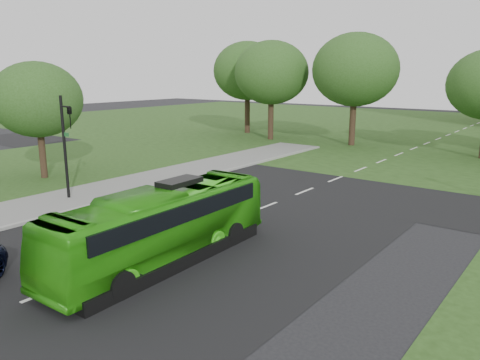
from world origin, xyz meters
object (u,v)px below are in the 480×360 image
(tree_park_b, at_px, (355,70))
(tree_park_a, at_px, (271,73))
(tree_side_near, at_px, (37,100))
(bus, at_px, (162,225))
(tree_park_f, at_px, (247,71))
(traffic_light, at_px, (66,140))

(tree_park_b, bearing_deg, tree_park_a, -170.94)
(tree_park_b, distance_m, tree_side_near, 27.56)
(tree_park_a, distance_m, tree_side_near, 24.38)
(tree_park_b, bearing_deg, tree_side_near, -111.40)
(tree_side_near, relative_size, bus, 0.77)
(tree_park_a, height_order, bus, tree_park_a)
(tree_park_f, xyz_separation_m, tree_side_near, (3.55, -27.23, -1.89))
(tree_park_f, bearing_deg, traffic_light, -71.38)
(tree_park_a, relative_size, bus, 1.03)
(tree_park_b, xyz_separation_m, tree_park_f, (-13.58, 1.63, -0.06))
(tree_park_a, relative_size, tree_park_f, 0.97)
(tree_park_b, xyz_separation_m, bus, (6.42, -30.59, -5.66))
(tree_park_b, xyz_separation_m, traffic_light, (-3.65, -27.83, -3.72))
(tree_park_f, relative_size, tree_side_near, 1.37)
(traffic_light, bearing_deg, tree_side_near, 156.15)
(tree_park_b, distance_m, bus, 31.77)
(tree_side_near, bearing_deg, bus, -16.87)
(tree_side_near, xyz_separation_m, traffic_light, (6.38, -2.23, -1.78))
(tree_park_a, xyz_separation_m, tree_park_f, (-5.19, 2.97, 0.20))
(tree_park_b, distance_m, traffic_light, 28.31)
(tree_park_b, relative_size, tree_side_near, 1.39)
(tree_park_b, relative_size, tree_park_f, 1.02)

